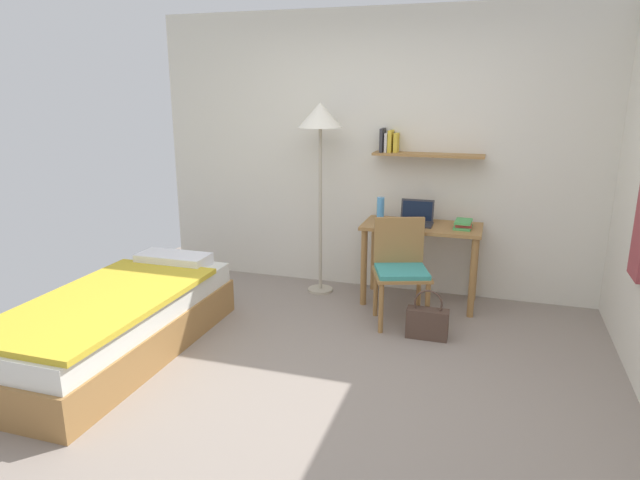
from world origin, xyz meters
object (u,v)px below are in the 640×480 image
(laptop, at_px, (416,218))
(water_bottle, at_px, (380,209))
(bed, at_px, (117,323))
(standing_lamp, at_px, (320,126))
(desk, at_px, (421,240))
(desk_chair, at_px, (401,266))
(handbag, at_px, (427,322))
(book_stack, at_px, (463,224))

(laptop, bearing_deg, water_bottle, 171.37)
(bed, relative_size, standing_lamp, 1.16)
(standing_lamp, bearing_deg, desk, -0.16)
(bed, distance_m, desk_chair, 2.24)
(handbag, bearing_deg, water_bottle, 124.21)
(standing_lamp, xyz_separation_m, laptop, (0.89, 0.02, -0.79))
(bed, distance_m, standing_lamp, 2.39)
(standing_lamp, bearing_deg, desk_chair, -29.79)
(desk_chair, xyz_separation_m, water_bottle, (-0.29, 0.56, 0.35))
(desk_chair, height_order, laptop, laptop)
(standing_lamp, bearing_deg, handbag, -34.04)
(desk, height_order, book_stack, book_stack)
(desk_chair, xyz_separation_m, book_stack, (0.45, 0.48, 0.28))
(laptop, height_order, book_stack, laptop)
(desk_chair, relative_size, standing_lamp, 0.49)
(laptop, bearing_deg, bed, -137.93)
(desk, xyz_separation_m, book_stack, (0.35, -0.00, 0.17))
(bed, bearing_deg, laptop, 42.07)
(desk_chair, xyz_separation_m, handbag, (0.27, -0.27, -0.35))
(desk, relative_size, handbag, 2.60)
(desk_chair, distance_m, handbag, 0.52)
(book_stack, bearing_deg, handbag, -103.98)
(laptop, bearing_deg, desk_chair, -94.94)
(laptop, distance_m, book_stack, 0.41)
(desk_chair, height_order, standing_lamp, standing_lamp)
(bed, xyz_separation_m, water_bottle, (1.58, 1.78, 0.59))
(desk, distance_m, book_stack, 0.40)
(book_stack, bearing_deg, water_bottle, 174.23)
(bed, relative_size, handbag, 5.16)
(laptop, height_order, water_bottle, same)
(laptop, height_order, handbag, laptop)
(standing_lamp, relative_size, water_bottle, 8.37)
(book_stack, bearing_deg, laptop, 176.59)
(bed, xyz_separation_m, book_stack, (2.32, 1.70, 0.52))
(bed, xyz_separation_m, standing_lamp, (1.02, 1.71, 1.33))
(bed, xyz_separation_m, handbag, (2.14, 0.95, -0.11))
(bed, relative_size, laptop, 6.91)
(desk, height_order, desk_chair, desk_chair)
(bed, distance_m, desk, 2.62)
(bed, bearing_deg, desk, 40.88)
(bed, distance_m, book_stack, 2.92)
(desk, distance_m, handbag, 0.89)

